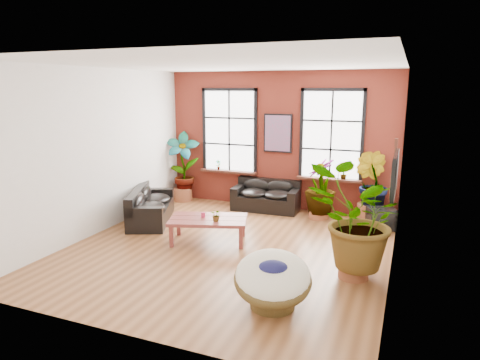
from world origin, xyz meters
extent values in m
cube|color=brown|center=(0.00, 0.00, -0.01)|extent=(6.00, 6.50, 0.02)
cube|color=white|center=(0.00, 0.00, 3.51)|extent=(6.00, 6.50, 0.02)
cube|color=maroon|center=(0.00, 3.26, 1.75)|extent=(6.00, 0.02, 3.50)
cube|color=silver|center=(0.00, -3.26, 1.75)|extent=(6.00, 0.02, 3.50)
cube|color=silver|center=(-3.01, 0.00, 1.75)|extent=(0.02, 6.50, 3.50)
cube|color=silver|center=(3.01, 0.00, 1.75)|extent=(0.02, 6.50, 3.50)
cube|color=white|center=(-1.35, 3.20, 1.95)|extent=(1.40, 0.02, 2.10)
cube|color=#35160E|center=(-1.35, 3.13, 0.87)|extent=(1.60, 0.22, 0.06)
cube|color=white|center=(1.35, 3.20, 1.95)|extent=(1.40, 0.02, 2.10)
cube|color=#35160E|center=(1.35, 3.13, 0.87)|extent=(1.60, 0.22, 0.06)
cube|color=black|center=(-0.18, 2.84, 0.19)|extent=(1.71, 0.89, 0.38)
cube|color=black|center=(-0.19, 3.15, 0.58)|extent=(1.69, 0.27, 0.39)
cube|color=black|center=(-0.92, 2.81, 0.48)|extent=(0.24, 0.82, 0.20)
cube|color=black|center=(0.56, 2.87, 0.48)|extent=(0.24, 0.82, 0.20)
ellipsoid|color=black|center=(-0.50, 2.78, 0.44)|extent=(0.73, 0.72, 0.22)
ellipsoid|color=black|center=(-0.51, 3.01, 0.58)|extent=(0.71, 0.25, 0.37)
ellipsoid|color=black|center=(0.14, 2.81, 0.44)|extent=(0.73, 0.72, 0.22)
ellipsoid|color=black|center=(0.13, 3.04, 0.58)|extent=(0.71, 0.25, 0.37)
cube|color=black|center=(-2.39, 0.95, 0.19)|extent=(1.51, 2.10, 0.38)
cube|color=black|center=(-2.67, 0.83, 0.57)|extent=(0.95, 1.86, 0.39)
cube|color=black|center=(-2.04, 0.15, 0.48)|extent=(0.82, 0.50, 0.20)
cube|color=black|center=(-2.73, 1.75, 0.48)|extent=(0.82, 0.50, 0.20)
ellipsoid|color=black|center=(-2.19, 0.61, 0.43)|extent=(0.96, 1.05, 0.22)
ellipsoid|color=black|center=(-2.41, 0.52, 0.57)|extent=(0.53, 0.87, 0.37)
ellipsoid|color=black|center=(-2.50, 1.32, 0.43)|extent=(0.96, 1.05, 0.22)
ellipsoid|color=black|center=(-2.71, 1.23, 0.57)|extent=(0.53, 0.87, 0.37)
cube|color=maroon|center=(-0.53, 0.20, 0.46)|extent=(1.75, 1.32, 0.07)
cube|color=#35160E|center=(-0.49, 0.06, 0.50)|extent=(1.47, 0.49, 0.00)
cube|color=#35160E|center=(-0.58, 0.34, 0.50)|extent=(1.47, 0.49, 0.00)
cube|color=maroon|center=(-1.07, -0.35, 0.22)|extent=(0.10, 0.10, 0.43)
cube|color=maroon|center=(0.23, 0.07, 0.22)|extent=(0.10, 0.10, 0.43)
cube|color=maroon|center=(-1.29, 0.32, 0.22)|extent=(0.10, 0.10, 0.43)
cube|color=maroon|center=(0.01, 0.75, 0.22)|extent=(0.10, 0.10, 0.43)
cylinder|color=#C73158|center=(-0.65, 0.21, 0.55)|extent=(0.11, 0.11, 0.10)
cylinder|color=brown|center=(1.49, -1.86, 0.13)|extent=(0.82, 0.82, 0.26)
torus|color=brown|center=(1.49, -1.86, 0.43)|extent=(1.41, 1.41, 0.51)
ellipsoid|color=white|center=(1.49, -1.86, 0.49)|extent=(1.38, 1.42, 0.69)
ellipsoid|color=#161747|center=(1.51, -1.91, 0.62)|extent=(0.52, 0.46, 0.19)
cube|color=black|center=(0.00, 3.19, 1.95)|extent=(0.74, 0.04, 0.98)
cube|color=#0C7F8C|center=(0.00, 3.16, 1.95)|extent=(0.66, 0.02, 0.90)
cube|color=black|center=(2.95, 0.30, 1.65)|extent=(0.06, 1.25, 0.72)
cube|color=black|center=(2.92, 0.30, 1.65)|extent=(0.01, 1.15, 0.62)
cylinder|color=#B27F4C|center=(2.90, 1.35, 1.13)|extent=(0.09, 0.38, 0.38)
cylinder|color=#B27F4C|center=(2.90, 1.35, 1.38)|extent=(0.09, 0.30, 0.30)
cylinder|color=black|center=(2.90, 1.35, 1.13)|extent=(0.09, 0.11, 0.11)
cube|color=#35160E|center=(2.90, 1.35, 1.75)|extent=(0.04, 0.05, 0.55)
cube|color=#35160E|center=(2.90, 1.35, 2.07)|extent=(0.06, 0.06, 0.14)
cube|color=black|center=(2.67, 2.37, 0.24)|extent=(0.70, 0.65, 0.48)
cylinder|color=brown|center=(-2.62, 2.87, 0.18)|extent=(0.58, 0.58, 0.37)
cylinder|color=brown|center=(2.36, 2.92, 0.20)|extent=(0.71, 0.71, 0.40)
cylinder|color=brown|center=(2.44, -0.44, 0.18)|extent=(0.60, 0.60, 0.36)
cylinder|color=brown|center=(1.22, 2.61, 0.17)|extent=(0.53, 0.53, 0.33)
imported|color=black|center=(-2.60, 2.86, 1.03)|extent=(1.10, 0.93, 1.76)
imported|color=black|center=(2.37, 2.95, 0.89)|extent=(1.05, 1.01, 1.49)
imported|color=black|center=(2.44, -0.47, 1.01)|extent=(1.99, 1.92, 1.69)
imported|color=black|center=(1.25, 2.62, 0.79)|extent=(0.99, 0.99, 1.31)
imported|color=black|center=(-0.28, 0.07, 0.62)|extent=(0.26, 0.24, 0.25)
imported|color=black|center=(-1.65, 3.13, 1.04)|extent=(0.17, 0.17, 0.27)
imported|color=black|center=(1.70, 3.13, 1.04)|extent=(0.19, 0.19, 0.27)
camera|label=1|loc=(3.15, -7.26, 3.08)|focal=32.00mm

